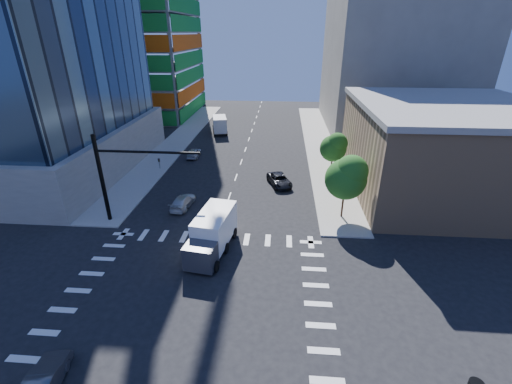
{
  "coord_description": "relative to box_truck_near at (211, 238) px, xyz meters",
  "views": [
    {
      "loc": [
        6.02,
        -18.1,
        17.75
      ],
      "look_at": [
        3.97,
        8.0,
        5.45
      ],
      "focal_mm": 24.0,
      "sensor_mm": 36.0,
      "label": 1
    }
  ],
  "objects": [
    {
      "name": "sidewalk_nw",
      "position": [
        -12.65,
        33.28,
        -1.44
      ],
      "size": [
        5.0,
        60.0,
        0.15
      ],
      "primitive_type": "cube",
      "color": "gray",
      "rests_on": "ground"
    },
    {
      "name": "car_sb_mid",
      "position": [
        -7.73,
        24.89,
        -0.81
      ],
      "size": [
        1.73,
        4.18,
        1.42
      ],
      "primitive_type": "imported",
      "rotation": [
        0.0,
        0.0,
        3.16
      ],
      "color": "#B9BAC2",
      "rests_on": "ground"
    },
    {
      "name": "car_nb_far",
      "position": [
        5.71,
        15.16,
        -0.84
      ],
      "size": [
        3.73,
        5.35,
        1.36
      ],
      "primitive_type": "imported",
      "rotation": [
        0.0,
        0.0,
        0.33
      ],
      "color": "black",
      "rests_on": "ground"
    },
    {
      "name": "box_truck_far",
      "position": [
        -6.26,
        39.59,
        -0.1
      ],
      "size": [
        3.93,
        6.55,
        3.21
      ],
      "rotation": [
        0.0,
        0.0,
        3.37
      ],
      "color": "black",
      "rests_on": "ground"
    },
    {
      "name": "tree_north",
      "position": [
        12.78,
        19.19,
        2.47
      ],
      "size": [
        3.54,
        3.52,
        5.78
      ],
      "color": "#382316",
      "rests_on": "sidewalk_ne"
    },
    {
      "name": "signal_mast_nw",
      "position": [
        -10.14,
        4.78,
        3.98
      ],
      "size": [
        10.2,
        0.4,
        9.0
      ],
      "color": "black",
      "rests_on": "sidewalk_nw"
    },
    {
      "name": "car_sb_cross",
      "position": [
        -6.46,
        -13.52,
        -0.82
      ],
      "size": [
        2.24,
        4.46,
        1.4
      ],
      "primitive_type": "imported",
      "rotation": [
        0.0,
        0.0,
        3.33
      ],
      "color": "#505055",
      "rests_on": "ground"
    },
    {
      "name": "commercial_building",
      "position": [
        24.85,
        15.28,
        3.79
      ],
      "size": [
        20.5,
        22.5,
        10.6
      ],
      "color": "#A0805D",
      "rests_on": "ground"
    },
    {
      "name": "box_truck_near",
      "position": [
        0.0,
        0.0,
        0.0
      ],
      "size": [
        3.73,
        6.89,
        3.43
      ],
      "rotation": [
        0.0,
        0.0,
        -0.15
      ],
      "color": "black",
      "rests_on": "ground"
    },
    {
      "name": "bg_building_ne",
      "position": [
        26.85,
        48.28,
        12.48
      ],
      "size": [
        24.0,
        30.0,
        28.0
      ],
      "primitive_type": "cube",
      "color": "slate",
      "rests_on": "ground"
    },
    {
      "name": "road_markings",
      "position": [
        -0.15,
        -6.72,
        -1.51
      ],
      "size": [
        20.0,
        20.0,
        0.01
      ],
      "primitive_type": "cube",
      "color": "silver",
      "rests_on": "ground"
    },
    {
      "name": "car_sb_near",
      "position": [
        -4.9,
        8.36,
        -0.86
      ],
      "size": [
        2.25,
        4.66,
        1.31
      ],
      "primitive_type": "imported",
      "rotation": [
        0.0,
        0.0,
        3.05
      ],
      "color": "silver",
      "rests_on": "ground"
    },
    {
      "name": "ground",
      "position": [
        -0.15,
        -6.72,
        -1.52
      ],
      "size": [
        160.0,
        160.0,
        0.0
      ],
      "primitive_type": "plane",
      "color": "black",
      "rests_on": "ground"
    },
    {
      "name": "tree_south",
      "position": [
        12.48,
        7.19,
        3.17
      ],
      "size": [
        4.16,
        4.16,
        6.82
      ],
      "color": "#382316",
      "rests_on": "sidewalk_ne"
    },
    {
      "name": "sidewalk_ne",
      "position": [
        12.35,
        33.28,
        -1.44
      ],
      "size": [
        5.0,
        60.0,
        0.15
      ],
      "primitive_type": "cube",
      "color": "gray",
      "rests_on": "ground"
    }
  ]
}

